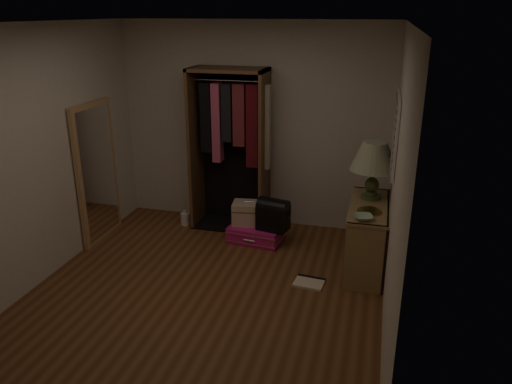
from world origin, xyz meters
TOP-DOWN VIEW (x-y plane):
  - ground at (0.00, 0.00)m, footprint 4.00×4.00m
  - room_walls at (0.08, 0.04)m, footprint 3.52×4.02m
  - console_bookshelf at (1.53, 1.05)m, footprint 0.42×1.12m
  - open_wardrobe at (-0.22, 1.77)m, footprint 1.00×0.50m
  - floor_mirror at (-1.70, 1.00)m, footprint 0.06×0.80m
  - pink_suitcase at (0.19, 1.37)m, footprint 0.70×0.54m
  - train_case at (0.09, 1.42)m, footprint 0.44×0.33m
  - black_bag at (0.42, 1.32)m, footprint 0.41×0.30m
  - table_lamp at (1.54, 1.21)m, footprint 0.67×0.67m
  - brass_tray at (1.54, 0.80)m, footprint 0.28×0.28m
  - ceramic_bowl at (1.49, 0.58)m, footprint 0.23×0.23m
  - white_jug at (-0.84, 1.60)m, footprint 0.16×0.16m
  - floor_book at (1.00, 0.51)m, footprint 0.33×0.27m

SIDE VIEW (x-z plane):
  - ground at x=0.00m, z-range 0.00..0.00m
  - floor_book at x=1.00m, z-range 0.00..0.03m
  - white_jug at x=-0.84m, z-range -0.02..0.19m
  - pink_suitcase at x=0.19m, z-range 0.00..0.20m
  - train_case at x=0.09m, z-range 0.19..0.49m
  - console_bookshelf at x=1.53m, z-range 0.02..0.77m
  - black_bag at x=0.42m, z-range 0.20..0.60m
  - brass_tray at x=1.54m, z-range 0.75..0.76m
  - ceramic_bowl at x=1.49m, z-range 0.75..0.80m
  - floor_mirror at x=-1.70m, z-range 0.00..1.70m
  - open_wardrobe at x=-0.22m, z-range 0.18..2.23m
  - table_lamp at x=1.54m, z-range 0.90..1.53m
  - room_walls at x=0.08m, z-range 0.20..2.80m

